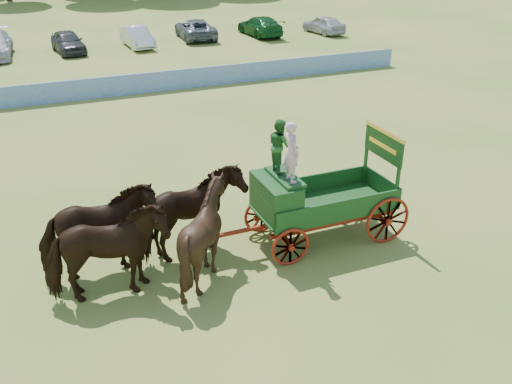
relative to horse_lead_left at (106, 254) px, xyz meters
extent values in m
plane|color=#978E44|center=(7.86, -0.95, -1.23)|extent=(160.00, 160.00, 0.00)
imported|color=black|center=(0.00, 0.00, 0.00)|extent=(2.98, 1.49, 2.45)
imported|color=black|center=(0.00, 1.10, 0.00)|extent=(2.95, 1.42, 2.45)
imported|color=black|center=(2.40, 0.00, 0.00)|extent=(2.54, 2.34, 2.46)
imported|color=black|center=(2.40, 1.10, 0.00)|extent=(3.14, 2.01, 2.45)
cube|color=maroon|center=(4.60, 0.55, -0.63)|extent=(0.12, 2.00, 0.12)
cube|color=maroon|center=(7.60, 0.55, -0.63)|extent=(0.12, 2.00, 0.12)
cube|color=maroon|center=(6.10, 0.00, -0.51)|extent=(3.80, 0.10, 0.12)
cube|color=maroon|center=(6.10, 1.10, -0.51)|extent=(3.80, 0.10, 0.12)
cube|color=maroon|center=(3.70, 0.55, -0.48)|extent=(2.80, 0.09, 0.09)
cube|color=#18491A|center=(6.10, 0.55, -0.23)|extent=(3.80, 1.80, 0.10)
cube|color=#18491A|center=(6.10, -0.33, 0.07)|extent=(3.80, 0.06, 0.55)
cube|color=#18491A|center=(6.10, 1.43, 0.07)|extent=(3.80, 0.06, 0.55)
cube|color=#18491A|center=(7.98, 0.55, 0.07)|extent=(0.06, 1.80, 0.55)
cube|color=#18491A|center=(4.60, 0.55, 0.32)|extent=(0.85, 1.70, 1.05)
cube|color=#18491A|center=(4.85, 0.55, 0.89)|extent=(0.55, 1.50, 0.08)
cube|color=#18491A|center=(4.22, 0.55, 0.12)|extent=(0.10, 1.60, 0.65)
cube|color=#18491A|center=(4.40, 0.55, -0.18)|extent=(0.55, 1.60, 0.06)
cube|color=#18491A|center=(7.90, -0.25, 0.72)|extent=(0.08, 0.08, 1.80)
cube|color=#18491A|center=(7.90, 1.35, 0.72)|extent=(0.08, 0.08, 1.80)
cube|color=#18491A|center=(7.90, 0.55, 1.32)|extent=(0.07, 1.75, 0.75)
cube|color=gold|center=(7.90, 0.55, 1.72)|extent=(0.08, 1.80, 0.09)
cube|color=gold|center=(7.86, 0.55, 1.32)|extent=(0.02, 1.30, 0.12)
torus|color=maroon|center=(4.60, -0.40, -0.68)|extent=(1.09, 0.09, 1.09)
torus|color=maroon|center=(4.60, 1.50, -0.68)|extent=(1.09, 0.09, 1.09)
torus|color=maroon|center=(7.60, -0.40, -0.53)|extent=(1.39, 0.09, 1.39)
torus|color=maroon|center=(7.60, 1.50, -0.53)|extent=(1.39, 0.09, 1.39)
imported|color=#E0ABC5|center=(4.85, 0.20, 1.74)|extent=(0.38, 0.58, 1.60)
imported|color=#256325|center=(4.85, 0.90, 1.65)|extent=(0.55, 0.70, 1.44)
cube|color=#1B4493|center=(6.86, 17.05, -0.70)|extent=(26.00, 0.08, 1.05)
imported|color=#333338|center=(2.18, 28.53, -0.51)|extent=(2.17, 4.37, 1.43)
imported|color=silver|center=(6.81, 28.52, -0.53)|extent=(1.77, 4.30, 1.39)
imported|color=slate|center=(11.44, 29.83, -0.51)|extent=(2.74, 5.29, 1.42)
imported|color=#144C1E|center=(16.34, 29.07, -0.51)|extent=(2.23, 5.04, 1.44)
imported|color=#B2B2B7|center=(21.21, 27.93, -0.54)|extent=(2.16, 4.22, 1.38)
camera|label=1|loc=(-1.16, -11.79, 7.14)|focal=40.00mm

